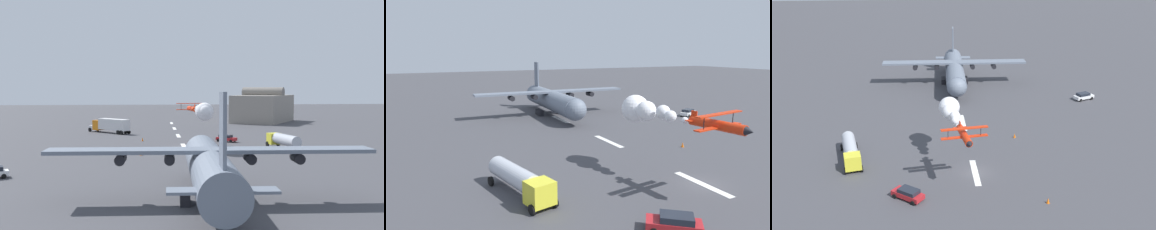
# 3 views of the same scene
# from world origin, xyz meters

# --- Properties ---
(ground_plane) EXTENTS (440.00, 440.00, 0.00)m
(ground_plane) POSITION_xyz_m (0.00, 0.00, 0.00)
(ground_plane) COLOR #424247
(ground_plane) RESTS_ON ground
(runway_stripe_0) EXTENTS (8.00, 0.90, 0.01)m
(runway_stripe_0) POSITION_xyz_m (-59.56, 0.00, 0.01)
(runway_stripe_0) COLOR white
(runway_stripe_0) RESTS_ON ground
(runway_stripe_1) EXTENTS (8.00, 0.90, 0.01)m
(runway_stripe_1) POSITION_xyz_m (-39.71, 0.00, 0.01)
(runway_stripe_1) COLOR white
(runway_stripe_1) RESTS_ON ground
(runway_stripe_2) EXTENTS (8.00, 0.90, 0.01)m
(runway_stripe_2) POSITION_xyz_m (-19.85, 0.00, 0.01)
(runway_stripe_2) COLOR white
(runway_stripe_2) RESTS_ON ground
(runway_stripe_3) EXTENTS (8.00, 0.90, 0.01)m
(runway_stripe_3) POSITION_xyz_m (0.00, 0.00, 0.01)
(runway_stripe_3) COLOR white
(runway_stripe_3) RESTS_ON ground
(runway_stripe_4) EXTENTS (8.00, 0.90, 0.01)m
(runway_stripe_4) POSITION_xyz_m (19.85, 0.00, 0.01)
(runway_stripe_4) COLOR white
(runway_stripe_4) RESTS_ON ground
(runway_stripe_5) EXTENTS (8.00, 0.90, 0.01)m
(runway_stripe_5) POSITION_xyz_m (39.71, 0.00, 0.01)
(runway_stripe_5) COLOR white
(runway_stripe_5) RESTS_ON ground
(cargo_transport_plane) EXTENTS (29.14, 33.92, 11.55)m
(cargo_transport_plane) POSITION_xyz_m (43.80, -0.28, 3.53)
(cargo_transport_plane) COLOR slate
(cargo_transport_plane) RESTS_ON ground
(stunt_biplane_red) EXTENTS (17.05, 6.52, 3.37)m
(stunt_biplane_red) POSITION_xyz_m (6.50, 3.09, 7.44)
(stunt_biplane_red) COLOR red
(semi_truck_orange) EXTENTS (11.64, 11.66, 3.70)m
(semi_truck_orange) POSITION_xyz_m (-28.17, -17.21, 2.12)
(semi_truck_orange) COLOR silver
(semi_truck_orange) RESTS_ON ground
(fuel_tanker_truck) EXTENTS (10.20, 4.73, 2.90)m
(fuel_tanker_truck) POSITION_xyz_m (5.79, 18.84, 1.75)
(fuel_tanker_truck) COLOR yellow
(fuel_tanker_truck) RESTS_ON ground
(airport_staff_sedan) EXTENTS (4.16, 4.59, 1.52)m
(airport_staff_sedan) POSITION_xyz_m (-6.46, 9.72, 0.81)
(airport_staff_sedan) COLOR #B21E23
(airport_staff_sedan) RESTS_ON ground
(hangar_building) EXTENTS (29.46, 26.02, 11.85)m
(hangar_building) POSITION_xyz_m (-62.38, 31.45, 4.85)
(hangar_building) COLOR gray
(hangar_building) RESTS_ON ground
(traffic_cone_near) EXTENTS (0.44, 0.44, 0.75)m
(traffic_cone_near) POSITION_xyz_m (-9.25, -8.49, 0.38)
(traffic_cone_near) COLOR orange
(traffic_cone_near) RESTS_ON ground
(traffic_cone_far) EXTENTS (0.44, 0.44, 0.75)m
(traffic_cone_far) POSITION_xyz_m (12.05, -8.35, 0.38)
(traffic_cone_far) COLOR orange
(traffic_cone_far) RESTS_ON ground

